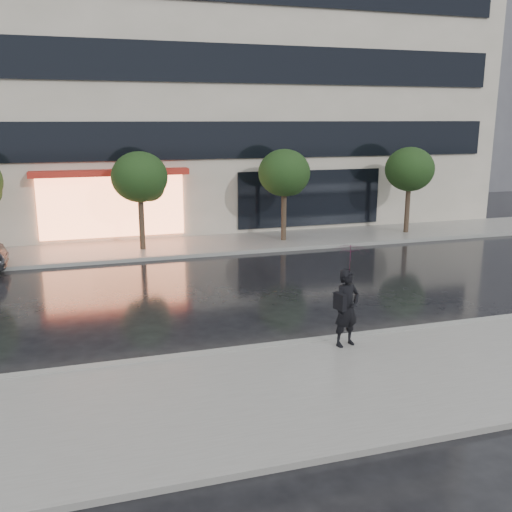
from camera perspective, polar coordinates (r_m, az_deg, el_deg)
name	(u,v)px	position (r m, az deg, el deg)	size (l,w,h in m)	color
ground	(305,329)	(14.65, 4.95, -7.31)	(120.00, 120.00, 0.00)	black
sidewalk_near	(366,382)	(11.92, 10.91, -12.27)	(60.00, 4.50, 0.12)	slate
sidewalk_far	(214,244)	(24.06, -4.18, 1.17)	(60.00, 3.50, 0.12)	slate
curb_near	(321,341)	(13.77, 6.52, -8.44)	(60.00, 0.25, 0.14)	gray
curb_far	(224,253)	(22.39, -3.17, 0.28)	(60.00, 0.25, 0.14)	gray
office_building	(177,42)	(31.31, -7.87, 20.40)	(30.00, 12.76, 18.00)	beige
bg_building_right	(477,83)	(51.33, 21.25, 15.80)	(12.00, 12.00, 16.00)	#4C4C54
tree_mid_west	(141,179)	(22.92, -11.42, 7.58)	(2.20, 2.20, 3.99)	#33261C
tree_mid_east	(285,175)	(24.26, 2.95, 8.14)	(2.20, 2.20, 3.99)	#33261C
tree_far_east	(410,171)	(26.90, 15.18, 8.22)	(2.20, 2.20, 3.99)	#33261C
pedestrian_with_umbrella	(349,284)	(13.02, 9.25, -2.80)	(1.02, 1.03, 2.38)	black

